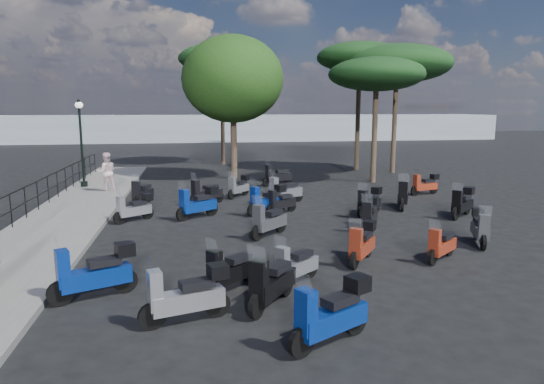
{
  "coord_description": "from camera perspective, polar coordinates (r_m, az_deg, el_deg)",
  "views": [
    {
      "loc": [
        -1.95,
        -14.19,
        3.97
      ],
      "look_at": [
        0.56,
        1.37,
        1.2
      ],
      "focal_mm": 32.0,
      "sensor_mm": 36.0,
      "label": 1
    }
  ],
  "objects": [
    {
      "name": "ground",
      "position": [
        14.86,
        -1.29,
        -5.53
      ],
      "size": [
        120.0,
        120.0,
        0.0
      ],
      "primitive_type": "plane",
      "color": "black",
      "rests_on": "ground"
    },
    {
      "name": "scooter_0",
      "position": [
        9.29,
        -10.05,
        -11.96
      ],
      "size": [
        1.71,
        0.77,
        1.39
      ],
      "rotation": [
        0.0,
        0.0,
        1.86
      ],
      "color": "black",
      "rests_on": "ground"
    },
    {
      "name": "scooter_19",
      "position": [
        18.23,
        11.37,
        -1.22
      ],
      "size": [
        1.31,
        1.25,
        1.31
      ],
      "rotation": [
        0.0,
        0.0,
        2.33
      ],
      "color": "black",
      "rests_on": "ground"
    },
    {
      "name": "scooter_14",
      "position": [
        21.6,
        -3.94,
        0.61
      ],
      "size": [
        1.09,
        1.3,
        1.24
      ],
      "rotation": [
        0.0,
        0.0,
        2.47
      ],
      "color": "black",
      "rests_on": "ground"
    },
    {
      "name": "scooter_8",
      "position": [
        17.66,
        -8.71,
        -1.35
      ],
      "size": [
        1.55,
        1.21,
        1.43
      ],
      "rotation": [
        0.0,
        0.0,
        2.19
      ],
      "color": "black",
      "rests_on": "ground"
    },
    {
      "name": "scooter_5",
      "position": [
        9.82,
        -0.1,
        -10.74
      ],
      "size": [
        1.17,
        1.51,
        1.43
      ],
      "rotation": [
        0.0,
        0.0,
        2.51
      ],
      "color": "black",
      "rests_on": "ground"
    },
    {
      "name": "scooter_11",
      "position": [
        11.05,
        2.71,
        -8.72
      ],
      "size": [
        1.26,
        1.07,
        1.24
      ],
      "rotation": [
        0.0,
        0.0,
        2.26
      ],
      "color": "black",
      "rests_on": "ground"
    },
    {
      "name": "distant_hills",
      "position": [
        59.27,
        -7.34,
        7.5
      ],
      "size": [
        70.0,
        8.0,
        3.0
      ],
      "primitive_type": "cube",
      "color": "gray",
      "rests_on": "ground"
    },
    {
      "name": "scooter_3",
      "position": [
        17.66,
        -15.92,
        -1.89
      ],
      "size": [
        1.32,
        1.04,
        1.22
      ],
      "rotation": [
        0.0,
        0.0,
        2.21
      ],
      "color": "black",
      "rests_on": "ground"
    },
    {
      "name": "broadleaf_tree",
      "position": [
        27.25,
        -4.62,
        13.07
      ],
      "size": [
        5.58,
        5.58,
        7.84
      ],
      "color": "#38281E",
      "rests_on": "ground"
    },
    {
      "name": "pedestrian_far",
      "position": [
        23.49,
        -18.9,
        2.26
      ],
      "size": [
        1.0,
        0.86,
        1.78
      ],
      "primitive_type": "imported",
      "rotation": [
        0.0,
        0.0,
        3.38
      ],
      "color": "silver",
      "rests_on": "sidewalk"
    },
    {
      "name": "scooter_23",
      "position": [
        15.39,
        23.3,
        -3.96
      ],
      "size": [
        0.83,
        1.52,
        1.28
      ],
      "rotation": [
        0.0,
        0.0,
        2.75
      ],
      "color": "black",
      "rests_on": "ground"
    },
    {
      "name": "scooter_20",
      "position": [
        24.7,
        0.64,
        1.86
      ],
      "size": [
        1.7,
        0.8,
        1.4
      ],
      "rotation": [
        0.0,
        0.0,
        1.89
      ],
      "color": "black",
      "rests_on": "ground"
    },
    {
      "name": "scooter_25",
      "position": [
        18.92,
        21.48,
        -1.26
      ],
      "size": [
        1.41,
        1.25,
        1.37
      ],
      "rotation": [
        0.0,
        0.0,
        2.28
      ],
      "color": "black",
      "rests_on": "ground"
    },
    {
      "name": "lamp_post_2",
      "position": [
        25.09,
        -21.55,
        5.98
      ],
      "size": [
        0.56,
        1.19,
        4.17
      ],
      "rotation": [
        0.0,
        0.0,
        0.29
      ],
      "color": "black",
      "rests_on": "sidewalk"
    },
    {
      "name": "sidewalk",
      "position": [
        18.2,
        -23.44,
        -3.23
      ],
      "size": [
        3.0,
        30.0,
        0.15
      ],
      "primitive_type": "cube",
      "color": "slate",
      "rests_on": "ground"
    },
    {
      "name": "scooter_16",
      "position": [
        12.73,
        10.56,
        -6.06
      ],
      "size": [
        1.11,
        1.4,
        1.3
      ],
      "rotation": [
        0.0,
        0.0,
        2.5
      ],
      "color": "black",
      "rests_on": "ground"
    },
    {
      "name": "scooter_4",
      "position": [
        20.64,
        -15.04,
        -0.16
      ],
      "size": [
        0.81,
        1.61,
        1.34
      ],
      "rotation": [
        0.0,
        0.0,
        2.77
      ],
      "color": "black",
      "rests_on": "ground"
    },
    {
      "name": "scooter_2",
      "position": [
        10.69,
        -4.89,
        -9.29
      ],
      "size": [
        1.31,
        1.13,
        1.3
      ],
      "rotation": [
        0.0,
        0.0,
        2.27
      ],
      "color": "black",
      "rests_on": "ground"
    },
    {
      "name": "scooter_24",
      "position": [
        19.85,
        15.11,
        -0.41
      ],
      "size": [
        0.96,
        1.74,
        1.48
      ],
      "rotation": [
        0.0,
        0.0,
        2.72
      ],
      "color": "black",
      "rests_on": "ground"
    },
    {
      "name": "scooter_1",
      "position": [
        10.87,
        -20.19,
        -8.98
      ],
      "size": [
        1.73,
        0.99,
        1.47
      ],
      "rotation": [
        0.0,
        0.0,
        1.99
      ],
      "color": "black",
      "rests_on": "ground"
    },
    {
      "name": "scooter_12",
      "position": [
        18.23,
        1.04,
        -1.27
      ],
      "size": [
        1.31,
        0.94,
        1.21
      ],
      "rotation": [
        0.0,
        0.0,
        2.16
      ],
      "color": "black",
      "rests_on": "ground"
    },
    {
      "name": "scooter_6",
      "position": [
        14.98,
        -0.42,
        -3.51
      ],
      "size": [
        1.3,
        1.3,
        1.38
      ],
      "rotation": [
        0.0,
        0.0,
        2.35
      ],
      "color": "black",
      "rests_on": "ground"
    },
    {
      "name": "pine_2",
      "position": [
        34.11,
        -5.96,
        15.26
      ],
      "size": [
        5.82,
        5.82,
        8.19
      ],
      "color": "#38281E",
      "rests_on": "ground"
    },
    {
      "name": "scooter_26",
      "position": [
        23.26,
        17.55,
        0.82
      ],
      "size": [
        1.51,
        0.65,
        1.22
      ],
      "rotation": [
        0.0,
        0.0,
        1.84
      ],
      "color": "black",
      "rests_on": "ground"
    },
    {
      "name": "scooter_9",
      "position": [
        20.08,
        -7.82,
        -0.15
      ],
      "size": [
        1.48,
        1.08,
        1.37
      ],
      "rotation": [
        0.0,
        0.0,
        2.17
      ],
      "color": "black",
      "rests_on": "ground"
    },
    {
      "name": "railing",
      "position": [
        18.23,
        -27.73,
        -0.9
      ],
      "size": [
        0.04,
        26.04,
        1.1
      ],
      "color": "black",
      "rests_on": "sidewalk"
    },
    {
      "name": "scooter_18",
      "position": [
        16.17,
        11.42,
        -2.67
      ],
      "size": [
        0.98,
        1.46,
        1.29
      ],
      "rotation": [
        0.0,
        0.0,
        2.61
      ],
      "color": "black",
      "rests_on": "ground"
    },
    {
      "name": "scooter_10",
      "position": [
        8.43,
        6.97,
        -14.15
      ],
      "size": [
        1.63,
        1.07,
        1.43
      ],
      "rotation": [
        0.0,
        0.0,
        2.09
      ],
      "color": "black",
      "rests_on": "ground"
    },
    {
      "name": "scooter_17",
      "position": [
        13.43,
        19.28,
        -5.98
      ],
      "size": [
        1.21,
        1.01,
        1.18
      ],
      "rotation": [
        0.0,
        0.0,
        2.25
      ],
      "color": "black",
      "rests_on": "ground"
    },
    {
      "name": "scooter_7",
      "position": [
        18.09,
        -0.55,
        -1.0
      ],
      "size": [
        1.6,
        1.06,
        1.41
      ],
      "rotation": [
        0.0,
        0.0,
        2.09
      ],
      "color": "black",
      "rests_on": "ground"
    },
    {
      "name": "scooter_13",
      "position": [
        20.08,
        1.46,
        0.04
      ],
      "size": [
        1.71,
        0.99,
        1.47
      ],
      "rotation": [
        0.0,
        0.0,
        2.03
      ],
      "color": "black",
      "rests_on": "ground"
    },
    {
      "name": "pine_1",
      "position": [
        30.54,
        14.49,
        14.37
      ],
      "size": [
        6.47,
        6.47,
        7.63
      ],
      "color": "#38281E",
      "rests_on": "ground"
    },
    {
      "name": "pine_0",
      "position": [
        31.26,
        10.27,
        15.27
      ],
      "size": [
        5.29,
        5.29,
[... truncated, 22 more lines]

